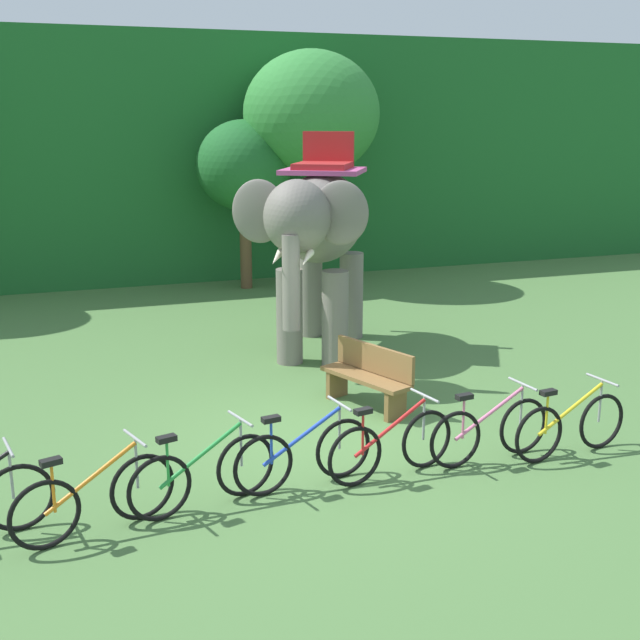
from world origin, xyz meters
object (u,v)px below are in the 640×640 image
Objects in this scene: tree_center_right at (311,114)px; wooden_bench at (369,375)px; bike_blue at (304,454)px; bike_yellow at (571,426)px; bike_orange at (95,498)px; bike_red at (391,445)px; tree_far_right at (244,167)px; elephant at (318,229)px; bike_pink at (490,430)px; bike_green at (204,474)px.

tree_center_right is 9.28m from wooden_bench.
bike_blue is 1.00× the size of bike_yellow.
bike_red is (3.30, 0.24, 0.00)m from bike_orange.
tree_far_right reaches higher than wooden_bench.
elephant is (-1.76, -5.62, -1.87)m from tree_center_right.
bike_pink and bike_yellow have the same top height.
tree_far_right reaches higher than bike_orange.
bike_green and bike_yellow have the same top height.
bike_green is 0.98× the size of bike_blue.
bike_orange is 4.61m from bike_pink.
bike_orange is at bearing -176.66° from bike_pink.
elephant is at bearing 80.70° from bike_red.
bike_yellow is (2.31, -0.16, 0.00)m from bike_red.
tree_center_right is at bearing 72.64° from elephant.
tree_far_right is 8.92m from wooden_bench.
bike_pink is at bearing -96.86° from tree_center_right.
bike_yellow is (1.01, -0.19, 0.00)m from bike_pink.
bike_red is at bearing 1.35° from bike_green.
bike_orange reaches higher than wooden_bench.
tree_center_right is 3.27× the size of bike_blue.
elephant reaches higher than bike_yellow.
bike_red is at bearing -105.89° from wooden_bench.
wooden_bench is (3.93, 2.47, 0.09)m from bike_orange.
tree_far_right is at bearing 96.90° from bike_yellow.
bike_red and bike_pink have the same top height.
bike_pink is 1.10× the size of wooden_bench.
elephant is at bearing -91.69° from tree_far_right.
bike_green is 0.98× the size of bike_pink.
bike_green is at bearing -114.12° from tree_center_right.
bike_yellow is at bearing -1.43° from bike_green.
tree_center_right is 3.33× the size of bike_green.
bike_pink is at bearing 1.04° from bike_red.
bike_orange and bike_blue have the same top height.
bike_orange is at bearing -111.19° from tree_far_right.
tree_far_right is 2.41× the size of bike_orange.
tree_center_right is 12.83m from bike_orange.
bike_blue is at bearing 178.45° from bike_pink.
bike_yellow reaches higher than wooden_bench.
elephant reaches higher than bike_green.
elephant is at bearing 86.31° from wooden_bench.
tree_center_right is 3.25× the size of bike_pink.
elephant is 6.85m from bike_orange.
bike_red is at bearing 4.24° from bike_orange.
tree_far_right is 2.39× the size of bike_green.
bike_red is (1.03, -0.09, 0.00)m from bike_blue.
bike_red is 0.99× the size of bike_yellow.
wooden_bench is (2.81, 2.27, 0.09)m from bike_green.
wooden_bench is (-0.35, -8.58, -2.41)m from tree_far_right.
elephant reaches higher than wooden_bench.
bike_blue is (-3.59, -10.46, -3.69)m from tree_center_right.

